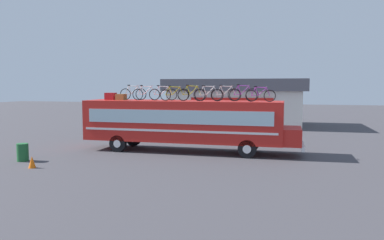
{
  "coord_description": "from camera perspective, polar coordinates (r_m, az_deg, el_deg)",
  "views": [
    {
      "loc": [
        5.99,
        -20.84,
        3.85
      ],
      "look_at": [
        0.6,
        0.0,
        1.87
      ],
      "focal_mm": 34.73,
      "sensor_mm": 36.0,
      "label": 1
    }
  ],
  "objects": [
    {
      "name": "rooftop_bicycle_2",
      "position": [
        22.61,
        -7.08,
        4.01
      ],
      "size": [
        1.77,
        0.44,
        0.92
      ],
      "color": "black",
      "rests_on": "bus"
    },
    {
      "name": "roadside_building",
      "position": [
        37.06,
        6.93,
        2.83
      ],
      "size": [
        13.23,
        8.13,
        4.49
      ],
      "color": "silver",
      "rests_on": "ground"
    },
    {
      "name": "trash_bin",
      "position": [
        21.01,
        -24.56,
        -4.53
      ],
      "size": [
        0.58,
        0.58,
        0.91
      ],
      "primitive_type": "cylinder",
      "color": "#1E592D",
      "rests_on": "ground"
    },
    {
      "name": "rooftop_bicycle_5",
      "position": [
        21.31,
        -0.03,
        4.0
      ],
      "size": [
        1.72,
        0.44,
        0.94
      ],
      "color": "black",
      "rests_on": "bus"
    },
    {
      "name": "rooftop_bicycle_6",
      "position": [
        20.86,
        2.52,
        3.94
      ],
      "size": [
        1.73,
        0.44,
        0.92
      ],
      "color": "black",
      "rests_on": "bus"
    },
    {
      "name": "luggage_bag_1",
      "position": [
        23.65,
        -12.38,
        3.58
      ],
      "size": [
        0.61,
        0.53,
        0.44
      ],
      "primitive_type": "cube",
      "color": "maroon",
      "rests_on": "bus"
    },
    {
      "name": "bus",
      "position": [
        21.73,
        -1.04,
        -0.22
      ],
      "size": [
        12.67,
        2.61,
        3.0
      ],
      "color": "red",
      "rests_on": "ground"
    },
    {
      "name": "rooftop_bicycle_3",
      "position": [
        22.45,
        -4.49,
        4.02
      ],
      "size": [
        1.78,
        0.44,
        0.91
      ],
      "color": "black",
      "rests_on": "bus"
    },
    {
      "name": "rooftop_bicycle_1",
      "position": [
        23.15,
        -9.04,
        4.03
      ],
      "size": [
        1.73,
        0.44,
        0.93
      ],
      "color": "black",
      "rests_on": "bus"
    },
    {
      "name": "rooftop_bicycle_7",
      "position": [
        21.35,
        5.21,
        3.97
      ],
      "size": [
        1.77,
        0.44,
        0.93
      ],
      "color": "black",
      "rests_on": "bus"
    },
    {
      "name": "rooftop_bicycle_8",
      "position": [
        21.13,
        7.83,
        3.96
      ],
      "size": [
        1.74,
        0.44,
        0.96
      ],
      "color": "black",
      "rests_on": "bus"
    },
    {
      "name": "rooftop_bicycle_9",
      "position": [
        20.53,
        10.45,
        3.79
      ],
      "size": [
        1.64,
        0.44,
        0.86
      ],
      "color": "black",
      "rests_on": "bus"
    },
    {
      "name": "ground_plane",
      "position": [
        22.02,
        -1.51,
        -4.82
      ],
      "size": [
        120.0,
        120.0,
        0.0
      ],
      "primitive_type": "plane",
      "color": "#423F44"
    },
    {
      "name": "traffic_cone",
      "position": [
        19.12,
        -23.36,
        -5.94
      ],
      "size": [
        0.34,
        0.34,
        0.56
      ],
      "primitive_type": "cone",
      "color": "orange",
      "rests_on": "ground"
    },
    {
      "name": "rooftop_bicycle_4",
      "position": [
        21.48,
        -2.76,
        3.95
      ],
      "size": [
        1.73,
        0.44,
        0.88
      ],
      "color": "black",
      "rests_on": "bus"
    },
    {
      "name": "luggage_bag_2",
      "position": [
        23.08,
        -10.83,
        3.49
      ],
      "size": [
        0.53,
        0.54,
        0.37
      ],
      "primitive_type": "cube",
      "color": "olive",
      "rests_on": "bus"
    }
  ]
}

